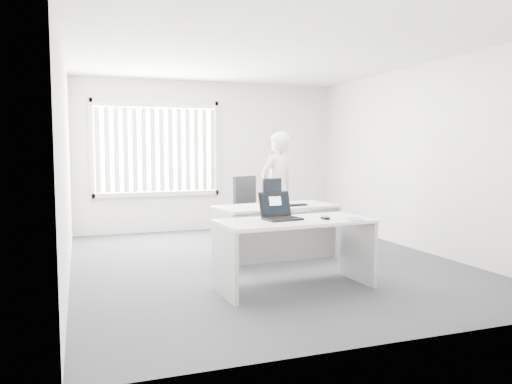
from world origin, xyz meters
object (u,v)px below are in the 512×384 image
object	(u,v)px
desk_far	(277,221)
person	(277,189)
desk_near	(295,239)
office_chair	(252,223)
laptop	(283,206)
monitor	(272,191)

from	to	relation	value
desk_far	person	bearing A→B (deg)	59.45
desk_near	desk_far	size ratio (longest dim) A/B	0.98
office_chair	person	xyz separation A→B (m)	(0.36, -0.22, 0.56)
desk_far	laptop	bearing A→B (deg)	-117.42
laptop	monitor	world-z (taller)	monitor
laptop	monitor	bearing A→B (deg)	64.41
desk_near	laptop	world-z (taller)	laptop
desk_far	office_chair	distance (m)	1.23
desk_far	monitor	xyz separation A→B (m)	(0.03, 0.26, 0.39)
laptop	office_chair	bearing A→B (deg)	70.33
laptop	monitor	distance (m)	1.72
office_chair	desk_near	bearing A→B (deg)	-123.02
desk_near	person	xyz separation A→B (m)	(0.76, 2.39, 0.35)
office_chair	monitor	world-z (taller)	monitor
desk_near	monitor	distance (m)	1.75
desk_far	laptop	world-z (taller)	laptop
desk_near	laptop	xyz separation A→B (m)	(-0.14, 0.02, 0.37)
person	office_chair	bearing A→B (deg)	-54.81
desk_near	monitor	world-z (taller)	monitor
desk_near	person	distance (m)	2.53
desk_near	office_chair	bearing A→B (deg)	77.75
laptop	desk_near	bearing A→B (deg)	-16.79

